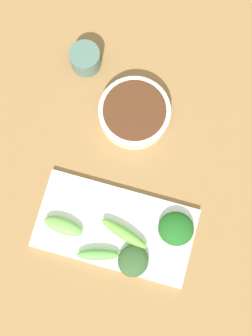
% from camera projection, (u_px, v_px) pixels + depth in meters
% --- Properties ---
extents(tabletop, '(2.10, 2.10, 0.02)m').
position_uv_depth(tabletop, '(119.00, 171.00, 0.92)').
color(tabletop, olive).
rests_on(tabletop, ground).
extents(sauce_bowl, '(0.14, 0.14, 0.04)m').
position_uv_depth(sauce_bowl, '(136.00, 113.00, 0.91)').
color(sauce_bowl, silver).
rests_on(sauce_bowl, tabletop).
extents(serving_plate, '(0.15, 0.29, 0.01)m').
position_uv_depth(serving_plate, '(115.00, 228.00, 0.88)').
color(serving_plate, white).
rests_on(serving_plate, tabletop).
extents(broccoli_stalk_0, '(0.05, 0.10, 0.02)m').
position_uv_depth(broccoli_stalk_0, '(124.00, 234.00, 0.86)').
color(broccoli_stalk_0, '#6AB642').
rests_on(broccoli_stalk_0, serving_plate).
extents(broccoli_stalk_1, '(0.04, 0.08, 0.02)m').
position_uv_depth(broccoli_stalk_1, '(63.00, 226.00, 0.86)').
color(broccoli_stalk_1, '#6CB14F').
rests_on(broccoli_stalk_1, serving_plate).
extents(broccoli_leafy_2, '(0.07, 0.07, 0.03)m').
position_uv_depth(broccoli_leafy_2, '(176.00, 229.00, 0.86)').
color(broccoli_leafy_2, '#1C5B1E').
rests_on(broccoli_leafy_2, serving_plate).
extents(broccoli_leafy_3, '(0.06, 0.06, 0.02)m').
position_uv_depth(broccoli_leafy_3, '(133.00, 261.00, 0.85)').
color(broccoli_leafy_3, '#305229').
rests_on(broccoli_leafy_3, serving_plate).
extents(broccoli_stalk_4, '(0.04, 0.08, 0.02)m').
position_uv_depth(broccoli_stalk_4, '(98.00, 255.00, 0.85)').
color(broccoli_stalk_4, '#5DB14C').
rests_on(broccoli_stalk_4, serving_plate).
extents(tea_cup, '(0.06, 0.06, 0.05)m').
position_uv_depth(tea_cup, '(85.00, 59.00, 0.93)').
color(tea_cup, '#4E6E65').
rests_on(tea_cup, tabletop).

